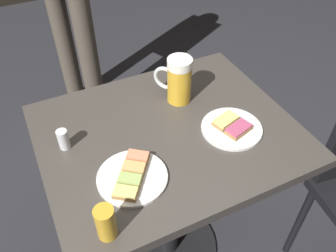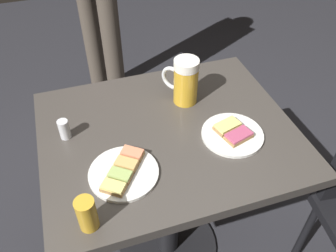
% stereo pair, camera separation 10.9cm
% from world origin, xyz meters
% --- Properties ---
extents(ground_plane, '(6.00, 6.00, 0.00)m').
position_xyz_m(ground_plane, '(0.00, 0.00, 0.00)').
color(ground_plane, '#28282D').
extents(cafe_table, '(0.65, 0.79, 0.74)m').
position_xyz_m(cafe_table, '(0.00, 0.00, 0.57)').
color(cafe_table, black).
rests_on(cafe_table, ground_plane).
extents(plate_near, '(0.20, 0.20, 0.03)m').
position_xyz_m(plate_near, '(0.13, -0.17, 0.75)').
color(plate_near, white).
rests_on(plate_near, cafe_table).
extents(plate_far, '(0.19, 0.19, 0.03)m').
position_xyz_m(plate_far, '(0.08, 0.18, 0.75)').
color(plate_far, white).
rests_on(plate_far, cafe_table).
extents(beer_mug, '(0.12, 0.11, 0.16)m').
position_xyz_m(beer_mug, '(-0.13, 0.10, 0.82)').
color(beer_mug, gold).
rests_on(beer_mug, cafe_table).
extents(beer_glass_small, '(0.05, 0.05, 0.10)m').
position_xyz_m(beer_glass_small, '(0.26, -0.29, 0.79)').
color(beer_glass_small, gold).
rests_on(beer_glass_small, cafe_table).
extents(salt_shaker, '(0.03, 0.03, 0.07)m').
position_xyz_m(salt_shaker, '(-0.07, -0.31, 0.77)').
color(salt_shaker, silver).
rests_on(salt_shaker, cafe_table).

